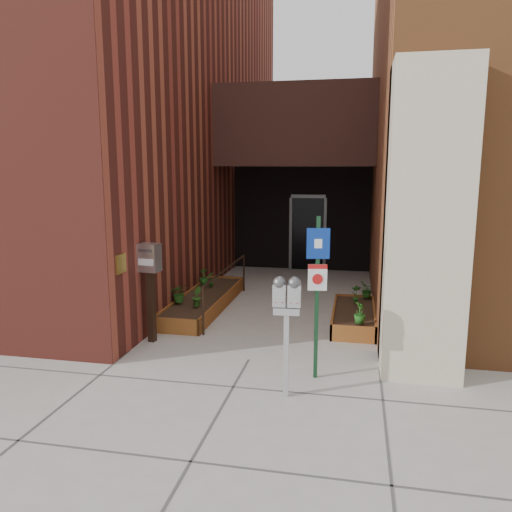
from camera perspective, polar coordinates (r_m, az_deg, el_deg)
The scene contains 15 objects.
ground at distance 7.99m, azimuth -0.87°, elevation -11.79°, with size 80.00×80.00×0.00m, color #9E9991.
architecture at distance 14.38m, azimuth 4.49°, elevation 18.09°, with size 20.00×14.60×10.00m.
planter_left at distance 10.80m, azimuth -5.88°, elevation -5.21°, with size 0.90×3.60×0.30m.
planter_right at distance 9.86m, azimuth 11.11°, elevation -6.86°, with size 0.80×2.20×0.30m.
handrail at distance 10.47m, azimuth -3.41°, elevation -2.21°, with size 0.04×3.34×0.90m.
parking_meter at distance 6.41m, azimuth 3.53°, elevation -5.53°, with size 0.37×0.18×1.62m.
sign_post at distance 6.97m, azimuth 7.02°, elevation -2.82°, with size 0.32×0.10×2.32m.
payment_dropbox at distance 8.63m, azimuth -12.03°, elevation -1.74°, with size 0.37×0.30×1.72m.
shrub_left_a at distance 10.14m, azimuth -8.75°, elevation -4.18°, with size 0.35×0.35×0.39m, color #255A19.
shrub_left_b at distance 9.84m, azimuth -6.82°, elevation -4.61°, with size 0.21×0.21×0.38m, color #275618.
shrub_left_c at distance 11.56m, azimuth -5.99°, elevation -2.35°, with size 0.21×0.21×0.38m, color #225C1A.
shrub_left_d at distance 11.40m, azimuth -5.20°, elevation -2.64°, with size 0.18×0.18×0.34m, color #1B5A19.
shrub_right_a at distance 8.90m, azimuth 11.78°, elevation -6.38°, with size 0.21×0.21×0.37m, color #22611B.
shrub_right_b at distance 10.19m, azimuth 11.38°, elevation -4.25°, with size 0.19×0.19×0.37m, color #24631C.
shrub_right_c at distance 10.64m, azimuth 12.56°, elevation -3.78°, with size 0.30×0.30×0.33m, color #205418.
Camera 1 is at (1.58, -7.24, 2.98)m, focal length 35.00 mm.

